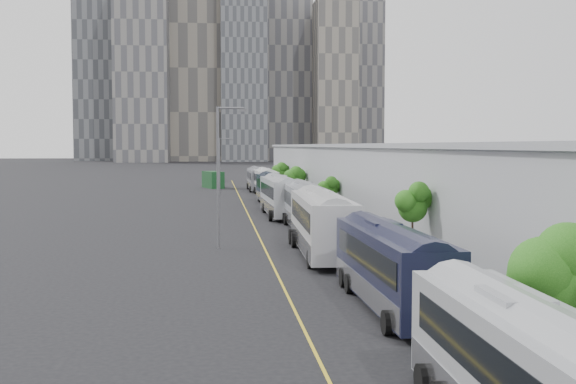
{
  "coord_description": "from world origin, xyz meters",
  "views": [
    {
      "loc": [
        -4.86,
        -10.25,
        7.04
      ],
      "look_at": [
        1.47,
        51.94,
        3.0
      ],
      "focal_mm": 45.0,
      "sensor_mm": 36.0,
      "label": 1
    }
  ],
  "objects": [
    {
      "name": "sidewalk",
      "position": [
        9.0,
        55.0,
        0.06
      ],
      "size": [
        10.0,
        170.0,
        0.12
      ],
      "primitive_type": "cube",
      "color": "gray",
      "rests_on": "ground"
    },
    {
      "name": "lane_line",
      "position": [
        -1.5,
        55.0,
        0.01
      ],
      "size": [
        0.12,
        160.0,
        0.02
      ],
      "primitive_type": "cube",
      "color": "gold",
      "rests_on": "ground"
    },
    {
      "name": "depot",
      "position": [
        12.99,
        55.0,
        3.51
      ],
      "size": [
        12.45,
        160.4,
        7.2
      ],
      "color": "gray",
      "rests_on": "ground"
    },
    {
      "name": "skyline",
      "position": [
        -2.9,
        324.16,
        50.85
      ],
      "size": [
        145.0,
        64.0,
        120.0
      ],
      "color": "slate",
      "rests_on": "ground"
    },
    {
      "name": "bus_1",
      "position": [
        2.7,
        20.05,
        1.53
      ],
      "size": [
        2.78,
        12.43,
        3.62
      ],
      "rotation": [
        0.0,
        0.0,
        0.01
      ],
      "color": "black",
      "rests_on": "ground"
    },
    {
      "name": "bus_2",
      "position": [
        1.94,
        35.28,
        1.73
      ],
      "size": [
        3.21,
        14.06,
        4.09
      ],
      "rotation": [
        0.0,
        0.0,
        -0.03
      ],
      "color": "silver",
      "rests_on": "ground"
    },
    {
      "name": "bus_3",
      "position": [
        2.7,
        49.48,
        1.65
      ],
      "size": [
        2.97,
        13.36,
        3.9
      ],
      "rotation": [
        0.0,
        0.0,
        -0.01
      ],
      "color": "gray",
      "rests_on": "ground"
    },
    {
      "name": "bus_4",
      "position": [
        1.64,
        61.14,
        1.7
      ],
      "size": [
        3.16,
        13.8,
        4.01
      ],
      "rotation": [
        0.0,
        0.0,
        0.03
      ],
      "color": "#A9ADB4",
      "rests_on": "ground"
    },
    {
      "name": "bus_5",
      "position": [
        1.93,
        75.4,
        1.56
      ],
      "size": [
        3.08,
        12.77,
        3.7
      ],
      "rotation": [
        0.0,
        0.0,
        0.04
      ],
      "color": "black",
      "rests_on": "ground"
    },
    {
      "name": "bus_6",
      "position": [
        2.31,
        91.41,
        1.59
      ],
      "size": [
        2.89,
        12.96,
        3.78
      ],
      "rotation": [
        0.0,
        0.0,
        0.01
      ],
      "color": "white",
      "rests_on": "ground"
    },
    {
      "name": "bus_7",
      "position": [
        1.69,
        102.3,
        1.53
      ],
      "size": [
        2.78,
        12.41,
        3.62
      ],
      "rotation": [
        0.0,
        0.0,
        0.01
      ],
      "color": "gray",
      "rests_on": "ground"
    },
    {
      "name": "tree_0",
      "position": [
        5.32,
        10.45,
        3.32
      ],
      "size": [
        2.74,
        2.74,
        4.7
      ],
      "color": "black",
      "rests_on": "ground"
    },
    {
      "name": "tree_1",
      "position": [
        5.98,
        28.41,
        3.81
      ],
      "size": [
        1.64,
        1.64,
        4.69
      ],
      "color": "black",
      "rests_on": "ground"
    },
    {
      "name": "tree_2",
      "position": [
        5.93,
        57.7,
        2.87
      ],
      "size": [
        1.73,
        1.73,
        3.77
      ],
      "color": "black",
      "rests_on": "ground"
    },
    {
      "name": "tree_3",
      "position": [
        5.38,
        82.5,
        2.99
      ],
      "size": [
        2.51,
        2.51,
        4.25
      ],
      "color": "black",
      "rests_on": "ground"
    },
    {
      "name": "tree_4",
      "position": [
        5.58,
        105.14,
        2.98
      ],
      "size": [
        2.44,
        2.44,
        4.21
      ],
      "color": "black",
      "rests_on": "ground"
    },
    {
      "name": "street_lamp_near",
      "position": [
        -4.47,
        38.86,
        5.53
      ],
      "size": [
        2.04,
        0.22,
        9.67
      ],
      "color": "#59595E",
      "rests_on": "ground"
    },
    {
      "name": "street_lamp_far",
      "position": [
        -3.97,
        92.66,
        4.74
      ],
      "size": [
        2.04,
        0.22,
        8.12
      ],
      "color": "#59595E",
      "rests_on": "ground"
    },
    {
      "name": "shipping_container",
      "position": [
        -5.16,
        109.67,
        1.37
      ],
      "size": [
        3.79,
        5.9,
        2.74
      ],
      "primitive_type": "cube",
      "rotation": [
        0.0,
        0.0,
        0.32
      ],
      "color": "#11391A",
      "rests_on": "ground"
    },
    {
      "name": "suv",
      "position": [
        -4.74,
        133.99,
        0.76
      ],
      "size": [
        4.04,
        5.96,
        1.52
      ],
      "primitive_type": "imported",
      "rotation": [
        0.0,
        0.0,
        0.3
      ],
      "color": "black",
      "rests_on": "ground"
    }
  ]
}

